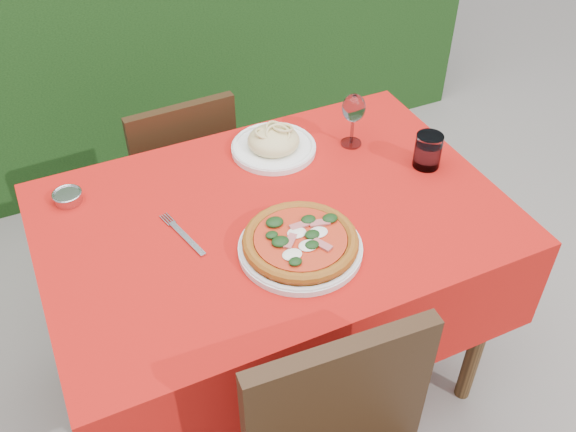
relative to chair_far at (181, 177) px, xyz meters
name	(u,v)px	position (x,y,z in m)	size (l,w,h in m)	color
ground	(277,373)	(0.10, -0.62, -0.47)	(60.00, 60.00, 0.00)	slate
dining_table	(274,252)	(0.10, -0.62, 0.13)	(1.26, 0.86, 0.75)	#4E3219
chair_far	(181,177)	(0.00, 0.00, 0.00)	(0.38, 0.38, 0.82)	black
pizza_plate	(300,243)	(0.10, -0.79, 0.31)	(0.38, 0.38, 0.06)	silver
pasta_plate	(274,144)	(0.22, -0.35, 0.31)	(0.26, 0.26, 0.07)	white
water_glass	(428,152)	(0.60, -0.61, 0.33)	(0.08, 0.08, 0.11)	silver
wine_glass	(354,110)	(0.45, -0.42, 0.40)	(0.07, 0.07, 0.18)	silver
fork	(187,239)	(-0.15, -0.62, 0.28)	(0.03, 0.22, 0.01)	#B7B7BE
steel_ramekin	(68,198)	(-0.40, -0.33, 0.29)	(0.08, 0.08, 0.03)	#B3B2BA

